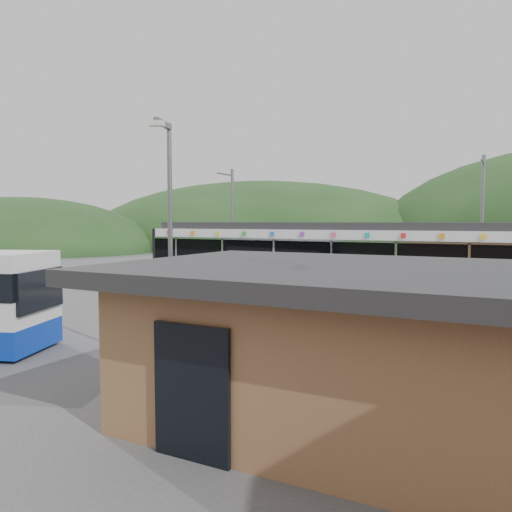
% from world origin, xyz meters
% --- Properties ---
extents(ground, '(120.00, 120.00, 0.00)m').
position_xyz_m(ground, '(0.00, 0.00, 0.00)').
color(ground, '#4C4C4F').
rests_on(ground, ground).
extents(hills, '(146.00, 149.00, 26.00)m').
position_xyz_m(hills, '(6.19, 5.29, 0.00)').
color(hills, '#1E3D19').
rests_on(hills, ground).
extents(platform, '(26.00, 3.20, 0.30)m').
position_xyz_m(platform, '(0.00, 3.30, 0.15)').
color(platform, '#9E9E99').
rests_on(platform, ground).
extents(yellow_line, '(26.00, 0.10, 0.01)m').
position_xyz_m(yellow_line, '(0.00, 2.00, 0.30)').
color(yellow_line, yellow).
rests_on(yellow_line, platform).
extents(train, '(20.44, 3.01, 3.74)m').
position_xyz_m(train, '(0.31, 6.00, 2.06)').
color(train, black).
rests_on(train, ground).
extents(catenary_mast_west, '(0.18, 1.80, 7.00)m').
position_xyz_m(catenary_mast_west, '(-7.00, 8.56, 3.65)').
color(catenary_mast_west, slate).
rests_on(catenary_mast_west, ground).
extents(catenary_mast_east, '(0.18, 1.80, 7.00)m').
position_xyz_m(catenary_mast_east, '(7.00, 8.56, 3.65)').
color(catenary_mast_east, slate).
rests_on(catenary_mast_east, ground).
extents(station_shelter, '(9.20, 6.20, 3.00)m').
position_xyz_m(station_shelter, '(6.00, -9.01, 1.55)').
color(station_shelter, '#8E5F3E').
rests_on(station_shelter, ground).
extents(lamp_post, '(0.46, 1.14, 6.27)m').
position_xyz_m(lamp_post, '(0.67, -7.80, 3.74)').
color(lamp_post, slate).
rests_on(lamp_post, ground).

